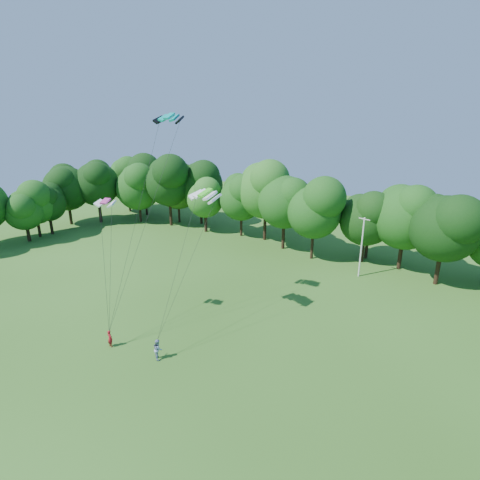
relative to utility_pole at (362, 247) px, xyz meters
The scene contains 10 objects.
ground 32.02m from the utility_pole, 98.67° to the right, with size 160.00×160.00×0.00m, color #2D5316.
utility_pole is the anchor object (origin of this frame).
kite_flyer_left 29.63m from the utility_pole, 115.18° to the right, with size 0.56×0.37×1.53m, color maroon.
kite_flyer_right 26.93m from the utility_pole, 107.38° to the right, with size 0.84×0.65×1.72m, color #8797BB.
kite_teal 26.63m from the utility_pole, 124.08° to the right, with size 2.79×1.63×0.59m.
kite_green 21.94m from the utility_pole, 115.29° to the right, with size 3.24×1.86×0.66m.
kite_pink 29.22m from the utility_pole, 123.38° to the right, with size 1.98×1.37×0.41m.
tree_back_west 36.32m from the utility_pole, behind, with size 9.40×9.40×13.67m.
tree_back_center 6.03m from the utility_pole, 103.67° to the left, with size 7.42×7.42×10.79m.
tree_flank_west 49.93m from the utility_pole, 164.26° to the right, with size 7.07×7.07×10.28m.
Camera 1 is at (16.78, -11.51, 18.39)m, focal length 28.00 mm.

